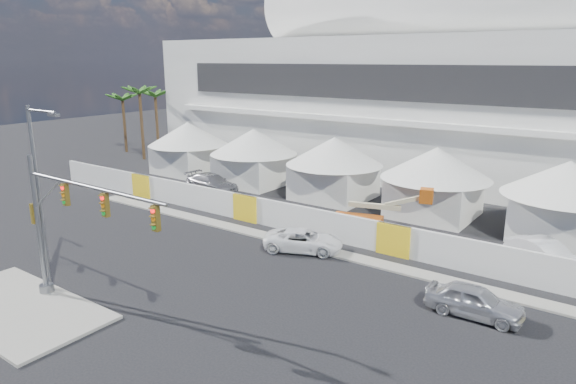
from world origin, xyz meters
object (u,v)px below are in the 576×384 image
Objects in this scene: lot_car_c at (212,183)px; streetlight_median at (40,188)px; traffic_mast at (62,225)px; sedan_silver at (474,301)px; lot_car_a at (545,254)px; boom_lift at (366,219)px; pickup_curb at (303,240)px.

streetlight_median is (7.71, -20.08, 4.82)m from lot_car_c.
sedan_silver is at bearing 32.59° from traffic_mast.
lot_car_a is 0.49× the size of traffic_mast.
traffic_mast is (9.94, -20.45, 3.37)m from lot_car_c.
streetlight_median is 20.83m from boom_lift.
pickup_curb is at bearing 59.44° from streetlight_median.
sedan_silver is 20.00m from traffic_mast.
lot_car_c is (-15.15, 7.48, 0.13)m from pickup_curb.
sedan_silver reaches higher than pickup_curb.
streetlight_median is (-20.45, -18.61, 4.84)m from lot_car_a.
streetlight_median is at bearing -154.22° from lot_car_c.
streetlight_median reaches higher than lot_car_a.
traffic_mast is 1.44× the size of boom_lift.
pickup_curb is (-11.39, 2.37, -0.08)m from sedan_silver.
pickup_curb is 14.33m from lot_car_a.
boom_lift is at bearing -91.65° from lot_car_c.
streetlight_median is at bearing 170.41° from traffic_mast.
lot_car_a is 26.53m from traffic_mast.
streetlight_median reaches higher than traffic_mast.
sedan_silver is 0.91× the size of pickup_curb.
pickup_curb is 0.52× the size of streetlight_median.
boom_lift is at bearing 49.47° from sedan_silver.
streetlight_median is at bearing 116.94° from sedan_silver.
traffic_mast is at bearing 134.41° from pickup_curb.
lot_car_a is (1.62, 8.38, 0.04)m from sedan_silver.
traffic_mast reaches higher than lot_car_c.
sedan_silver is 0.64× the size of boom_lift.
sedan_silver is at bearing 28.52° from streetlight_median.
pickup_curb is 0.71× the size of boom_lift.
sedan_silver is at bearing -125.45° from pickup_curb.
sedan_silver is 11.64m from pickup_curb.
sedan_silver is 0.92× the size of lot_car_a.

